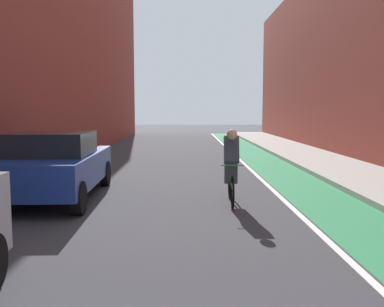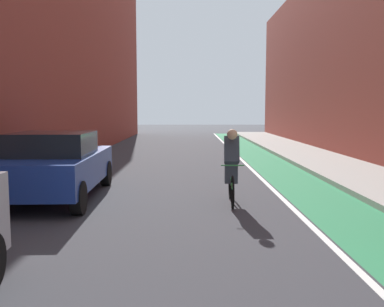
# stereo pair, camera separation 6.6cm
# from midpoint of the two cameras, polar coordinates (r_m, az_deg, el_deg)

# --- Properties ---
(ground_plane) EXTENTS (87.69, 87.69, 0.00)m
(ground_plane) POSITION_cam_midpoint_polar(r_m,az_deg,el_deg) (14.49, -0.77, -2.16)
(ground_plane) COLOR #38383D
(bike_lane_paint) EXTENTS (1.60, 39.86, 0.00)m
(bike_lane_paint) POSITION_cam_midpoint_polar(r_m,az_deg,el_deg) (16.76, 10.18, -1.15)
(bike_lane_paint) COLOR #2D8451
(bike_lane_paint) RESTS_ON ground
(lane_divider_stripe) EXTENTS (0.12, 39.86, 0.00)m
(lane_divider_stripe) POSITION_cam_midpoint_polar(r_m,az_deg,el_deg) (16.61, 7.13, -1.16)
(lane_divider_stripe) COLOR white
(lane_divider_stripe) RESTS_ON ground
(sidewalk_right) EXTENTS (2.64, 39.86, 0.14)m
(sidewalk_right) POSITION_cam_midpoint_polar(r_m,az_deg,el_deg) (17.26, 17.13, -0.88)
(sidewalk_right) COLOR #A8A59E
(sidewalk_right) RESTS_ON ground
(building_facade_left) EXTENTS (3.00, 39.86, 11.42)m
(building_facade_left) POSITION_cam_midpoint_polar(r_m,az_deg,el_deg) (17.75, -20.68, 17.49)
(building_facade_left) COLOR brown
(building_facade_left) RESTS_ON ground
(building_facade_right) EXTENTS (2.40, 35.86, 9.29)m
(building_facade_right) POSITION_cam_midpoint_polar(r_m,az_deg,el_deg) (20.08, 22.83, 12.93)
(building_facade_right) COLOR brown
(building_facade_right) RESTS_ON ground
(parked_sedan_blue) EXTENTS (2.04, 4.34, 1.53)m
(parked_sedan_blue) POSITION_cam_midpoint_polar(r_m,az_deg,el_deg) (10.15, -17.66, -1.42)
(parked_sedan_blue) COLOR navy
(parked_sedan_blue) RESTS_ON ground
(cyclist_trailing) EXTENTS (0.48, 1.74, 1.63)m
(cyclist_trailing) POSITION_cam_midpoint_polar(r_m,az_deg,el_deg) (9.18, 5.52, -1.50)
(cyclist_trailing) COLOR black
(cyclist_trailing) RESTS_ON ground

